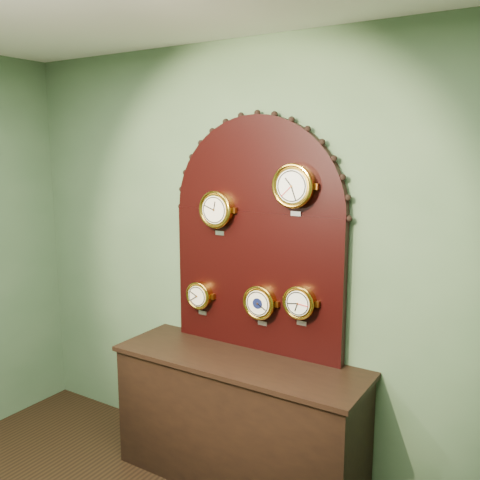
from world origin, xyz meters
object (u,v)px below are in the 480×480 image
Objects in this scene: arabic_clock at (294,186)px; barometer at (260,302)px; display_board at (257,228)px; roman_clock at (217,210)px; tide_clock at (300,302)px; hygrometer at (200,295)px; shop_counter at (238,422)px.

barometer is (-0.22, 0.00, -0.74)m from arabic_clock.
display_board is 0.29m from roman_clock.
roman_clock reaches higher than tide_clock.
arabic_clock is 1.29× the size of hygrometer.
roman_clock is 1.14× the size of tide_clock.
hygrometer is at bearing 159.21° from shop_counter.
hygrometer reaches higher than shop_counter.
roman_clock is 0.80m from tide_clock.
arabic_clock is 0.70m from tide_clock.
shop_counter is at bearing -152.11° from arabic_clock.
display_board reaches higher than shop_counter.
tide_clock is (0.28, 0.00, 0.04)m from barometer.
display_board reaches higher than tide_clock.
roman_clock is at bearing -165.54° from display_board.
hygrometer is (-0.69, 0.00, -0.77)m from arabic_clock.
display_board is at bearing 134.73° from barometer.
tide_clock is (0.34, -0.07, -0.41)m from display_board.
arabic_clock reaches higher than barometer.
display_board is 0.41m from arabic_clock.
arabic_clock reaches higher than shop_counter.
hygrometer is at bearing 179.85° from arabic_clock.
tide_clock reaches higher than shop_counter.
barometer is (0.47, -0.00, 0.03)m from hygrometer.
roman_clock is 1.22× the size of hygrometer.
display_board is 5.90× the size of tide_clock.
barometer is at bearing -0.12° from hygrometer.
roman_clock is at bearing -179.93° from barometer.
shop_counter is at bearing -113.28° from barometer.
roman_clock is at bearing 179.95° from arabic_clock.
barometer is (0.07, -0.07, -0.46)m from display_board.
tide_clock is (0.05, 0.00, -0.70)m from arabic_clock.
shop_counter is at bearing -20.79° from hygrometer.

